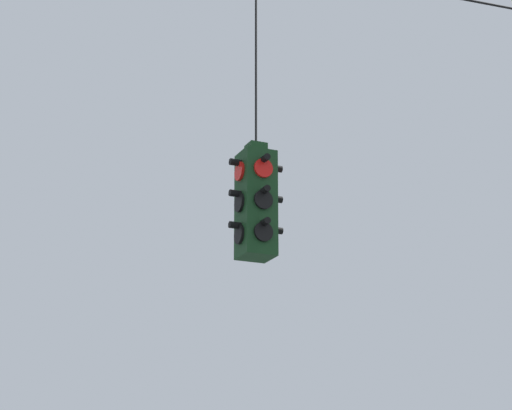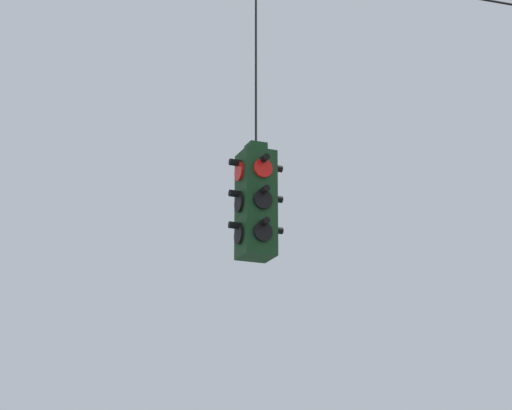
% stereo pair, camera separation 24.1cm
% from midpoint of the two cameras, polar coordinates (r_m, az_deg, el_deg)
% --- Properties ---
extents(traffic_light_over_intersection, '(0.58, 0.58, 3.47)m').
position_cam_midpoint_polar(traffic_light_over_intersection, '(10.14, 0.68, 0.19)').
color(traffic_light_over_intersection, '#143819').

